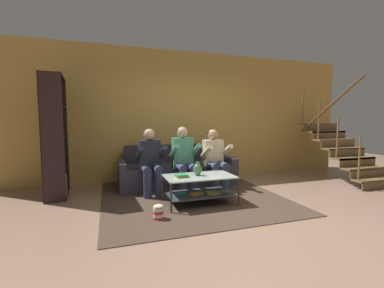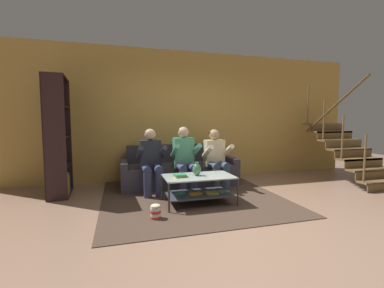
# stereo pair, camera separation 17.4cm
# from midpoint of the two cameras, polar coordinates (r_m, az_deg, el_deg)

# --- Properties ---
(ground) EXTENTS (16.80, 16.80, 0.00)m
(ground) POSITION_cam_midpoint_polar(r_m,az_deg,el_deg) (3.96, 11.13, -14.47)
(ground) COLOR #99765F
(back_partition) EXTENTS (8.40, 0.12, 2.90)m
(back_partition) POSITION_cam_midpoint_polar(r_m,az_deg,el_deg) (6.03, 0.60, 6.32)
(back_partition) COLOR gold
(back_partition) RESTS_ON ground
(staircase_run) EXTENTS (1.01, 1.82, 2.19)m
(staircase_run) POSITION_cam_midpoint_polar(r_m,az_deg,el_deg) (6.63, 32.10, -0.63)
(staircase_run) COLOR brown
(staircase_run) RESTS_ON ground
(couch) EXTENTS (2.35, 0.92, 0.81)m
(couch) POSITION_cam_midpoint_polar(r_m,az_deg,el_deg) (5.41, -2.10, -6.04)
(couch) COLOR #3D3945
(couch) RESTS_ON ground
(person_seated_left) EXTENTS (0.50, 0.58, 1.18)m
(person_seated_left) POSITION_cam_midpoint_polar(r_m,az_deg,el_deg) (4.71, -8.02, -3.19)
(person_seated_left) COLOR navy
(person_seated_left) RESTS_ON ground
(person_seated_middle) EXTENTS (0.50, 0.58, 1.21)m
(person_seated_middle) POSITION_cam_midpoint_polar(r_m,az_deg,el_deg) (4.84, -0.59, -2.75)
(person_seated_middle) COLOR #3C4069
(person_seated_middle) RESTS_ON ground
(person_seated_right) EXTENTS (0.50, 0.58, 1.16)m
(person_seated_right) POSITION_cam_midpoint_polar(r_m,az_deg,el_deg) (5.04, 6.38, -2.75)
(person_seated_right) COLOR #37465E
(person_seated_right) RESTS_ON ground
(coffee_table) EXTENTS (1.11, 0.64, 0.45)m
(coffee_table) POSITION_cam_midpoint_polar(r_m,az_deg,el_deg) (4.16, 2.78, -9.17)
(coffee_table) COLOR #AEBFB7
(coffee_table) RESTS_ON ground
(area_rug) EXTENTS (3.00, 3.29, 0.01)m
(area_rug) POSITION_cam_midpoint_polar(r_m,az_deg,el_deg) (4.73, 0.39, -11.03)
(area_rug) COLOR #4A372B
(area_rug) RESTS_ON ground
(vase) EXTENTS (0.13, 0.13, 0.21)m
(vase) POSITION_cam_midpoint_polar(r_m,az_deg,el_deg) (4.13, 2.28, -5.63)
(vase) COLOR #467C50
(vase) RESTS_ON coffee_table
(book_stack) EXTENTS (0.22, 0.18, 0.05)m
(book_stack) POSITION_cam_midpoint_polar(r_m,az_deg,el_deg) (4.03, -1.39, -7.04)
(book_stack) COLOR gold
(book_stack) RESTS_ON coffee_table
(bookshelf) EXTENTS (0.40, 0.92, 2.10)m
(bookshelf) POSITION_cam_midpoint_polar(r_m,az_deg,el_deg) (5.08, -27.12, -1.47)
(bookshelf) COLOR black
(bookshelf) RESTS_ON ground
(popcorn_tub) EXTENTS (0.14, 0.14, 0.20)m
(popcorn_tub) POSITION_cam_midpoint_polar(r_m,az_deg,el_deg) (3.60, -6.70, -14.69)
(popcorn_tub) COLOR red
(popcorn_tub) RESTS_ON ground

